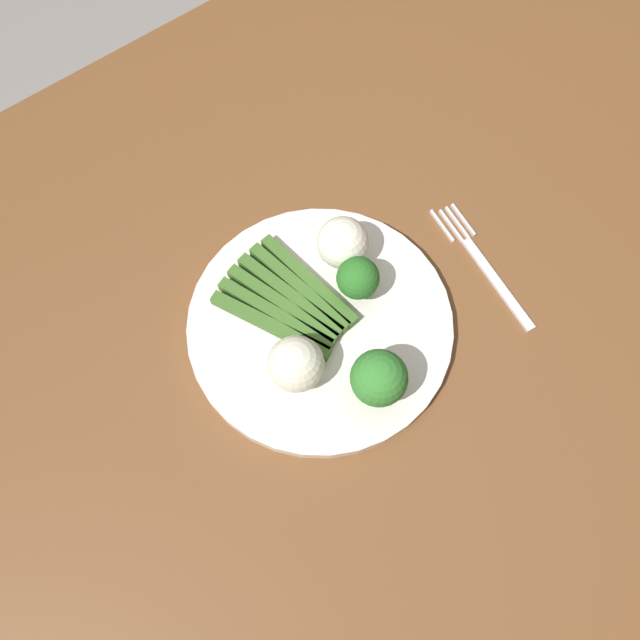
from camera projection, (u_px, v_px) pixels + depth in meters
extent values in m
cube|color=gray|center=(344.00, 438.00, 1.36)|extent=(6.00, 6.00, 0.02)
cube|color=brown|center=(366.00, 288.00, 0.69)|extent=(1.33, 0.89, 0.04)
cylinder|color=brown|center=(463.00, 71.00, 1.30)|extent=(0.07, 0.07, 0.70)
cylinder|color=olive|center=(622.00, 573.00, 1.04)|extent=(0.04, 0.04, 0.45)
cylinder|color=silver|center=(320.00, 325.00, 0.64)|extent=(0.27, 0.27, 0.01)
cube|color=#3D6626|center=(309.00, 280.00, 0.65)|extent=(0.03, 0.13, 0.01)
cube|color=#3D6626|center=(299.00, 288.00, 0.65)|extent=(0.03, 0.13, 0.01)
cube|color=#3D6626|center=(290.00, 296.00, 0.64)|extent=(0.04, 0.13, 0.01)
cube|color=#3D6626|center=(282.00, 304.00, 0.64)|extent=(0.05, 0.13, 0.01)
cube|color=#3D6626|center=(276.00, 314.00, 0.63)|extent=(0.06, 0.13, 0.01)
cube|color=#3D6626|center=(270.00, 325.00, 0.63)|extent=(0.06, 0.13, 0.01)
cylinder|color=#609E3D|center=(376.00, 388.00, 0.60)|extent=(0.02, 0.02, 0.02)
sphere|color=#337A2D|center=(379.00, 378.00, 0.57)|extent=(0.05, 0.05, 0.05)
cylinder|color=#568E33|center=(357.00, 289.00, 0.64)|extent=(0.02, 0.02, 0.02)
sphere|color=#286B23|center=(358.00, 278.00, 0.62)|extent=(0.04, 0.04, 0.04)
sphere|color=silver|center=(296.00, 364.00, 0.59)|extent=(0.05, 0.05, 0.05)
sphere|color=white|center=(343.00, 243.00, 0.64)|extent=(0.05, 0.05, 0.05)
cube|color=silver|center=(497.00, 283.00, 0.67)|extent=(0.03, 0.12, 0.00)
cube|color=silver|center=(463.00, 220.00, 0.70)|extent=(0.01, 0.04, 0.00)
cube|color=silver|center=(457.00, 223.00, 0.70)|extent=(0.01, 0.04, 0.00)
cube|color=silver|center=(451.00, 226.00, 0.70)|extent=(0.01, 0.04, 0.00)
cube|color=silver|center=(445.00, 229.00, 0.69)|extent=(0.01, 0.04, 0.00)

